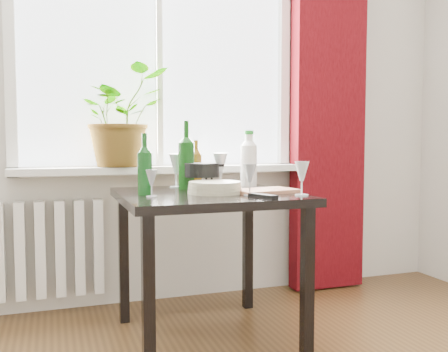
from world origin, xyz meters
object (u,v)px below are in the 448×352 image
object	(u,v)px
wine_bottle_left	(145,164)
fondue_pot	(202,176)
table	(207,211)
wineglass_back_center	(220,170)
plate_stack	(215,188)
wineglass_back_left	(176,170)
cleaning_bottle	(249,158)
potted_plant	(120,117)
bottle_amber	(196,163)
wineglass_front_right	(250,179)
wineglass_front_left	(152,183)
radiator	(30,250)
cutting_board	(265,191)
wineglass_far_right	(302,178)
tv_remote	(263,196)
wine_bottle_right	(186,154)

from	to	relation	value
wine_bottle_left	fondue_pot	xyz separation A→B (m)	(0.33, 0.15, -0.08)
table	wine_bottle_left	distance (m)	0.39
wineglass_back_center	plate_stack	bearing A→B (deg)	-114.03
table	wineglass_back_left	xyz separation A→B (m)	(-0.08, 0.31, 0.19)
cleaning_bottle	plate_stack	world-z (taller)	cleaning_bottle
potted_plant	bottle_amber	world-z (taller)	potted_plant
plate_stack	table	bearing A→B (deg)	111.27
potted_plant	cleaning_bottle	bearing A→B (deg)	-28.35
wineglass_front_right	wineglass_front_left	xyz separation A→B (m)	(-0.45, 0.08, -0.01)
cleaning_bottle	plate_stack	distance (m)	0.45
table	wineglass_back_center	world-z (taller)	wineglass_back_center
radiator	wine_bottle_left	bearing A→B (deg)	-49.72
wineglass_front_left	bottle_amber	bearing A→B (deg)	53.37
radiator	bottle_amber	distance (m)	1.06
bottle_amber	fondue_pot	bearing A→B (deg)	-96.44
wineglass_back_left	cutting_board	size ratio (longest dim) A/B	0.61
bottle_amber	wineglass_back_center	distance (m)	0.16
radiator	wineglass_far_right	world-z (taller)	wineglass_far_right
radiator	cutting_board	bearing A→B (deg)	-32.97
wineglass_far_right	wineglass_front_right	bearing A→B (deg)	162.03
fondue_pot	tv_remote	bearing A→B (deg)	-49.35
wineglass_front_left	wineglass_far_right	bearing A→B (deg)	-12.88
table	tv_remote	xyz separation A→B (m)	(0.17, -0.30, 0.10)
wine_bottle_right	wineglass_back_center	bearing A→B (deg)	-0.37
bottle_amber	wineglass_back_center	world-z (taller)	bottle_amber
wineglass_front_left	cleaning_bottle	bearing A→B (deg)	31.19
wineglass_front_right	fondue_pot	world-z (taller)	wineglass_front_right
wineglass_far_right	wineglass_back_left	distance (m)	0.75
wineglass_back_left	wineglass_front_right	bearing A→B (deg)	-66.24
plate_stack	tv_remote	world-z (taller)	plate_stack
wineglass_back_center	wineglass_back_left	bearing A→B (deg)	155.09
wineglass_front_right	plate_stack	size ratio (longest dim) A/B	0.57
wineglass_far_right	cutting_board	bearing A→B (deg)	120.37
cleaning_bottle	wineglass_back_center	size ratio (longest dim) A/B	1.65
table	potted_plant	distance (m)	0.86
tv_remote	wine_bottle_right	bearing A→B (deg)	91.33
wineglass_far_right	plate_stack	bearing A→B (deg)	147.97
wine_bottle_right	wineglass_back_center	world-z (taller)	wine_bottle_right
radiator	fondue_pot	bearing A→B (deg)	-29.07
wineglass_back_center	wineglass_front_left	size ratio (longest dim) A/B	1.54
plate_stack	radiator	bearing A→B (deg)	141.77
radiator	potted_plant	world-z (taller)	potted_plant
table	wineglass_front_left	bearing A→B (deg)	-157.58
wineglass_far_right	wineglass_back_left	bearing A→B (deg)	127.83
cleaning_bottle	wineglass_front_right	size ratio (longest dim) A/B	2.14
bottle_amber	tv_remote	xyz separation A→B (m)	(0.13, -0.63, -0.12)
radiator	fondue_pot	distance (m)	1.08
wineglass_front_right	tv_remote	distance (m)	0.12
wine_bottle_right	wineglass_far_right	world-z (taller)	wine_bottle_right
plate_stack	fondue_pot	xyz separation A→B (m)	(-0.00, 0.20, 0.04)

